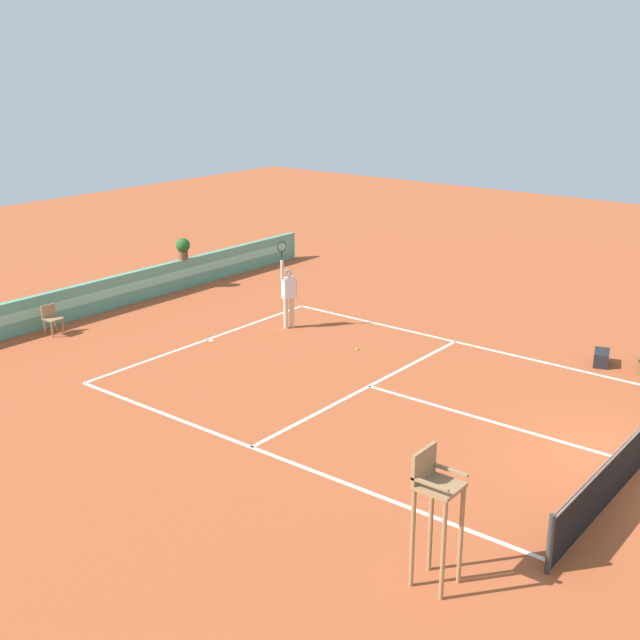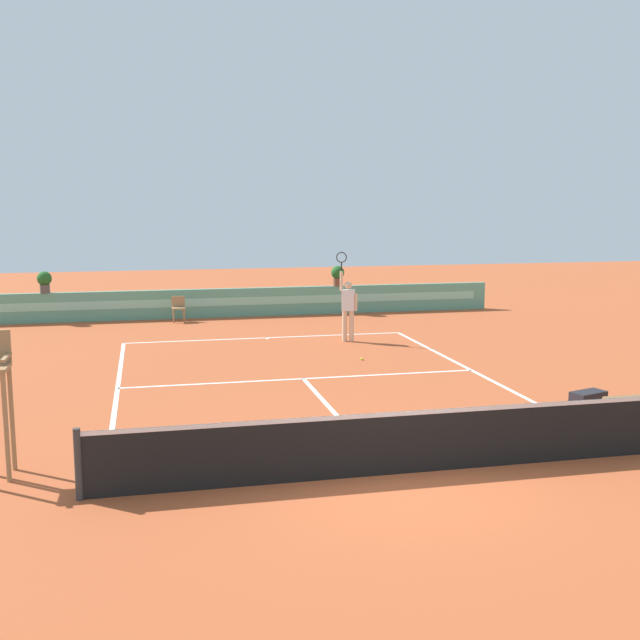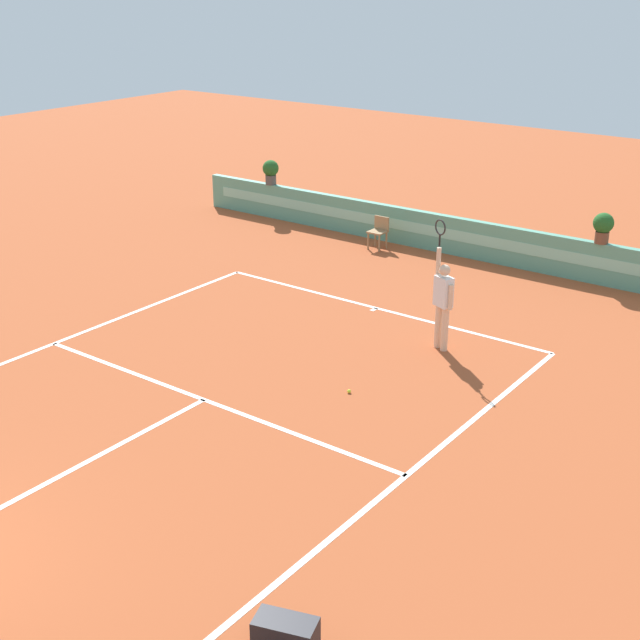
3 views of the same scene
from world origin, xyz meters
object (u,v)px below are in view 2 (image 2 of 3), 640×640
at_px(tennis_ball_near_baseline, 362,359).
at_px(ball_kid_chair, 178,308).
at_px(potted_plant_far_left, 44,281).
at_px(gear_bag, 588,401).
at_px(potted_plant_right, 338,274).
at_px(tennis_player, 348,305).

bearing_deg(tennis_ball_near_baseline, ball_kid_chair, 119.57).
bearing_deg(potted_plant_far_left, gear_bag, -49.99).
xyz_separation_m(ball_kid_chair, potted_plant_far_left, (-4.32, 0.73, 0.93)).
distance_m(gear_bag, tennis_ball_near_baseline, 6.28).
height_order(ball_kid_chair, potted_plant_right, potted_plant_right).
xyz_separation_m(tennis_ball_near_baseline, potted_plant_far_left, (-8.59, 8.26, 1.38)).
bearing_deg(tennis_ball_near_baseline, potted_plant_far_left, 136.11).
height_order(tennis_player, tennis_ball_near_baseline, tennis_player).
relative_size(potted_plant_right, potted_plant_far_left, 1.00).
height_order(gear_bag, potted_plant_right, potted_plant_right).
xyz_separation_m(gear_bag, tennis_ball_near_baseline, (-2.98, 5.52, -0.15)).
xyz_separation_m(tennis_ball_near_baseline, potted_plant_right, (1.43, 8.26, 1.38)).
bearing_deg(potted_plant_right, tennis_ball_near_baseline, -99.81).
bearing_deg(gear_bag, potted_plant_right, 96.43).
height_order(ball_kid_chair, potted_plant_far_left, potted_plant_far_left).
bearing_deg(potted_plant_far_left, potted_plant_right, 0.00).
xyz_separation_m(ball_kid_chair, gear_bag, (7.26, -13.06, -0.30)).
height_order(gear_bag, tennis_ball_near_baseline, gear_bag).
relative_size(ball_kid_chair, potted_plant_far_left, 1.17).
bearing_deg(potted_plant_right, gear_bag, -83.57).
bearing_deg(tennis_ball_near_baseline, gear_bag, -61.62).
xyz_separation_m(tennis_player, tennis_ball_near_baseline, (-0.33, -2.68, -1.02)).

